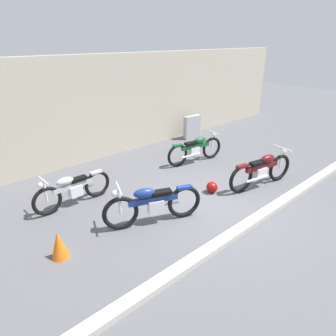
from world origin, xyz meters
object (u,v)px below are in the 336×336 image
Objects in this scene: traffic_cone at (59,245)px; motorcycle_maroon at (262,170)px; motorcycle_green at (196,149)px; stone_marker at (192,127)px; motorcycle_silver at (73,189)px; helmet at (212,187)px; motorcycle_blue at (152,204)px.

motorcycle_maroon is (5.27, -0.84, 0.20)m from traffic_cone.
stone_marker is at bearing 57.10° from motorcycle_green.
motorcycle_maroon is at bearing 149.28° from motorcycle_silver.
stone_marker is 0.44× the size of motorcycle_green.
motorcycle_green is at bearing 178.14° from motorcycle_silver.
motorcycle_maroon is at bearing -111.79° from stone_marker.
motorcycle_green is (1.20, 1.72, 0.30)m from helmet.
traffic_cone is at bearing 14.83° from motorcycle_blue.
motorcycle_green is 2.35m from motorcycle_maroon.
traffic_cone is at bearing -177.76° from motorcycle_maroon.
traffic_cone is at bearing -154.25° from stone_marker.
stone_marker reaches higher than helmet.
motorcycle_green is 1.04× the size of motorcycle_silver.
motorcycle_blue reaches higher than traffic_cone.
stone_marker is 0.46× the size of motorcycle_silver.
motorcycle_silver is (-5.90, -1.76, -0.03)m from stone_marker.
motorcycle_silver is (-4.16, 0.07, -0.02)m from motorcycle_green.
stone_marker is 2.53m from motorcycle_green.
motorcycle_blue reaches higher than helmet.
motorcycle_green is at bearing -133.46° from stone_marker.
motorcycle_silver reaches higher than helmet.
motorcycle_green is 3.69m from motorcycle_blue.
traffic_cone is 5.34m from motorcycle_maroon.
motorcycle_silver is at bearing -170.42° from motorcycle_green.
motorcycle_maroon reaches higher than motorcycle_blue.
motorcycle_silver is at bearing 148.76° from helmet.
motorcycle_blue is (-2.03, -0.06, 0.33)m from helmet.
stone_marker is 7.71m from traffic_cone.
motorcycle_silver is at bearing -163.35° from stone_marker.
motorcycle_maroon is at bearing -167.44° from motorcycle_blue.
traffic_cone is 0.27× the size of motorcycle_green.
helmet is at bearing -3.00° from traffic_cone.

